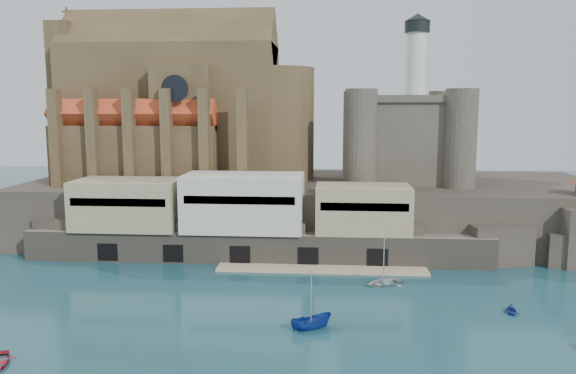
# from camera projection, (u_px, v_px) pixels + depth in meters

# --- Properties ---
(ground) EXTENTS (300.00, 300.00, 0.00)m
(ground) POSITION_uv_depth(u_px,v_px,m) (301.00, 316.00, 62.49)
(ground) COLOR #17414C
(ground) RESTS_ON ground
(promontory) EXTENTS (100.00, 36.00, 10.00)m
(promontory) POSITION_uv_depth(u_px,v_px,m) (312.00, 209.00, 100.65)
(promontory) COLOR #2C2521
(promontory) RESTS_ON ground
(quay) EXTENTS (70.00, 12.00, 13.05)m
(quay) POSITION_uv_depth(u_px,v_px,m) (242.00, 220.00, 85.17)
(quay) COLOR #6C6356
(quay) RESTS_ON ground
(church) EXTENTS (47.00, 25.93, 30.51)m
(church) POSITION_uv_depth(u_px,v_px,m) (182.00, 112.00, 102.47)
(church) COLOR #493822
(church) RESTS_ON promontory
(castle_keep) EXTENTS (21.20, 21.20, 29.30)m
(castle_keep) POSITION_uv_depth(u_px,v_px,m) (404.00, 134.00, 99.18)
(castle_keep) COLOR #433E35
(castle_keep) RESTS_ON promontory
(boat_2) EXTENTS (2.42, 2.40, 4.70)m
(boat_2) POSITION_uv_depth(u_px,v_px,m) (311.00, 329.00, 59.00)
(boat_2) COLOR navy
(boat_2) RESTS_ON ground
(boat_6) EXTENTS (2.84, 3.80, 5.27)m
(boat_6) POSITION_uv_depth(u_px,v_px,m) (383.00, 284.00, 73.67)
(boat_6) COLOR beige
(boat_6) RESTS_ON ground
(boat_7) EXTENTS (2.43, 1.67, 2.63)m
(boat_7) POSITION_uv_depth(u_px,v_px,m) (511.00, 313.00, 63.50)
(boat_7) COLOR navy
(boat_7) RESTS_ON ground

